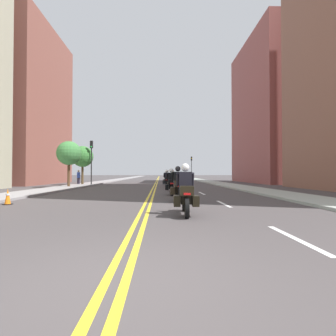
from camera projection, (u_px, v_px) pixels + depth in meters
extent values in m
plane|color=#443F3F|center=(158.00, 180.00, 51.15)|extent=(264.00, 264.00, 0.00)
cube|color=gray|center=(117.00, 180.00, 50.92)|extent=(2.60, 144.00, 0.12)
cube|color=#9CA59C|center=(197.00, 180.00, 51.38)|extent=(2.60, 144.00, 0.12)
cube|color=yellow|center=(157.00, 180.00, 51.14)|extent=(0.12, 132.00, 0.01)
cube|color=yellow|center=(158.00, 180.00, 51.15)|extent=(0.12, 132.00, 0.01)
cube|color=silver|center=(295.00, 239.00, 5.27)|extent=(0.14, 2.40, 0.01)
cube|color=silver|center=(224.00, 204.00, 11.27)|extent=(0.14, 2.40, 0.01)
cube|color=silver|center=(202.00, 193.00, 17.26)|extent=(0.14, 2.40, 0.01)
cube|color=silver|center=(191.00, 188.00, 23.26)|extent=(0.14, 2.40, 0.01)
cube|color=silver|center=(185.00, 185.00, 29.25)|extent=(0.14, 2.40, 0.01)
cube|color=silver|center=(181.00, 183.00, 35.25)|extent=(0.14, 2.40, 0.01)
cube|color=silver|center=(178.00, 182.00, 41.25)|extent=(0.14, 2.40, 0.01)
cube|color=silver|center=(175.00, 180.00, 47.24)|extent=(0.14, 2.40, 0.01)
cube|color=silver|center=(174.00, 180.00, 53.24)|extent=(0.14, 2.40, 0.01)
cube|color=silver|center=(172.00, 179.00, 59.24)|extent=(0.14, 2.40, 0.01)
cube|color=brown|center=(17.00, 106.00, 32.63)|extent=(9.16, 13.53, 19.30)
cube|color=brown|center=(272.00, 112.00, 37.18)|extent=(7.40, 15.59, 20.16)
cube|color=#2D3847|center=(299.00, 147.00, 37.19)|extent=(0.04, 13.10, 0.90)
cube|color=#2D3847|center=(298.00, 108.00, 37.30)|extent=(0.04, 13.10, 0.90)
cube|color=#2D3847|center=(298.00, 70.00, 37.41)|extent=(0.04, 13.10, 0.90)
cylinder|color=black|center=(184.00, 202.00, 9.11)|extent=(0.13, 0.61, 0.60)
cylinder|color=black|center=(187.00, 208.00, 7.65)|extent=(0.13, 0.61, 0.60)
cube|color=silver|center=(184.00, 193.00, 9.12)|extent=(0.15, 0.32, 0.04)
cube|color=black|center=(185.00, 196.00, 8.38)|extent=(0.36, 1.12, 0.40)
cube|color=black|center=(187.00, 191.00, 7.73)|extent=(0.41, 0.37, 0.28)
cube|color=red|center=(187.00, 194.00, 7.54)|extent=(0.20, 0.04, 0.06)
cube|color=black|center=(177.00, 201.00, 7.94)|extent=(0.21, 0.45, 0.32)
cube|color=black|center=(195.00, 201.00, 7.94)|extent=(0.21, 0.45, 0.32)
cube|color=#B2C1CC|center=(184.00, 184.00, 8.86)|extent=(0.36, 0.13, 0.36)
cube|color=black|center=(185.00, 181.00, 8.34)|extent=(0.41, 0.27, 0.58)
cylinder|color=black|center=(178.00, 179.00, 8.50)|extent=(0.11, 0.28, 0.45)
cylinder|color=black|center=(192.00, 179.00, 8.49)|extent=(0.11, 0.28, 0.45)
sphere|color=white|center=(185.00, 167.00, 8.38)|extent=(0.26, 0.26, 0.26)
cylinder|color=black|center=(176.00, 193.00, 13.30)|extent=(0.14, 0.66, 0.66)
cylinder|color=black|center=(179.00, 195.00, 11.85)|extent=(0.14, 0.66, 0.66)
cube|color=silver|center=(176.00, 186.00, 13.31)|extent=(0.15, 0.32, 0.04)
cube|color=black|center=(178.00, 188.00, 12.58)|extent=(0.35, 1.11, 0.40)
cube|color=black|center=(179.00, 184.00, 11.93)|extent=(0.41, 0.37, 0.28)
cube|color=red|center=(180.00, 186.00, 11.74)|extent=(0.20, 0.04, 0.06)
cube|color=black|center=(173.00, 191.00, 12.13)|extent=(0.21, 0.45, 0.32)
cube|color=black|center=(185.00, 191.00, 12.16)|extent=(0.21, 0.45, 0.32)
cube|color=#B2C1CC|center=(177.00, 180.00, 13.05)|extent=(0.36, 0.13, 0.36)
cube|color=black|center=(178.00, 178.00, 12.54)|extent=(0.41, 0.27, 0.58)
cylinder|color=black|center=(173.00, 177.00, 12.68)|extent=(0.11, 0.28, 0.45)
cylinder|color=black|center=(183.00, 177.00, 12.71)|extent=(0.11, 0.28, 0.45)
sphere|color=black|center=(178.00, 169.00, 12.58)|extent=(0.26, 0.26, 0.26)
cylinder|color=black|center=(171.00, 189.00, 16.83)|extent=(0.13, 0.61, 0.61)
cylinder|color=black|center=(172.00, 191.00, 15.24)|extent=(0.13, 0.61, 0.61)
cube|color=silver|center=(171.00, 184.00, 16.84)|extent=(0.14, 0.32, 0.04)
cube|color=black|center=(171.00, 185.00, 16.04)|extent=(0.33, 1.22, 0.40)
cube|color=black|center=(172.00, 182.00, 15.33)|extent=(0.40, 0.36, 0.28)
cube|color=red|center=(172.00, 183.00, 15.13)|extent=(0.20, 0.03, 0.06)
cube|color=black|center=(167.00, 187.00, 15.55)|extent=(0.20, 0.44, 0.32)
cube|color=black|center=(176.00, 187.00, 15.57)|extent=(0.20, 0.44, 0.32)
cube|color=#B2C1CC|center=(171.00, 179.00, 16.56)|extent=(0.36, 0.12, 0.36)
cube|color=black|center=(171.00, 177.00, 16.00)|extent=(0.40, 0.26, 0.57)
cylinder|color=black|center=(167.00, 176.00, 16.15)|extent=(0.10, 0.28, 0.45)
cylinder|color=black|center=(175.00, 176.00, 16.16)|extent=(0.10, 0.28, 0.45)
sphere|color=white|center=(171.00, 170.00, 16.04)|extent=(0.26, 0.26, 0.26)
cylinder|color=black|center=(172.00, 186.00, 20.82)|extent=(0.15, 0.68, 0.68)
cylinder|color=black|center=(173.00, 187.00, 19.21)|extent=(0.15, 0.68, 0.68)
cube|color=silver|center=(172.00, 181.00, 20.83)|extent=(0.15, 0.32, 0.04)
cube|color=black|center=(172.00, 182.00, 20.02)|extent=(0.34, 1.23, 0.40)
cube|color=black|center=(173.00, 180.00, 19.30)|extent=(0.41, 0.37, 0.28)
cube|color=red|center=(173.00, 181.00, 19.11)|extent=(0.20, 0.03, 0.06)
cube|color=black|center=(169.00, 184.00, 19.52)|extent=(0.21, 0.44, 0.32)
cube|color=black|center=(176.00, 184.00, 19.55)|extent=(0.21, 0.44, 0.32)
cube|color=#B2C1CC|center=(172.00, 177.00, 20.54)|extent=(0.36, 0.13, 0.36)
cube|color=black|center=(172.00, 176.00, 19.98)|extent=(0.40, 0.27, 0.52)
cylinder|color=black|center=(169.00, 176.00, 20.12)|extent=(0.11, 0.28, 0.45)
cylinder|color=black|center=(175.00, 176.00, 20.14)|extent=(0.11, 0.28, 0.45)
sphere|color=white|center=(172.00, 171.00, 20.02)|extent=(0.26, 0.26, 0.26)
cylinder|color=black|center=(167.00, 184.00, 24.46)|extent=(0.14, 0.67, 0.66)
cylinder|color=black|center=(167.00, 184.00, 22.94)|extent=(0.14, 0.67, 0.66)
cube|color=silver|center=(167.00, 180.00, 24.47)|extent=(0.15, 0.33, 0.04)
cube|color=black|center=(167.00, 181.00, 23.71)|extent=(0.37, 1.17, 0.40)
cube|color=black|center=(167.00, 179.00, 23.03)|extent=(0.41, 0.38, 0.28)
cube|color=red|center=(167.00, 180.00, 22.83)|extent=(0.20, 0.04, 0.06)
cube|color=black|center=(164.00, 182.00, 23.25)|extent=(0.22, 0.45, 0.32)
cube|color=black|center=(170.00, 182.00, 23.25)|extent=(0.22, 0.45, 0.32)
cube|color=#B2C1CC|center=(167.00, 177.00, 24.20)|extent=(0.36, 0.14, 0.36)
cube|color=black|center=(167.00, 176.00, 23.67)|extent=(0.41, 0.28, 0.57)
cylinder|color=black|center=(164.00, 175.00, 23.82)|extent=(0.11, 0.28, 0.45)
cylinder|color=black|center=(170.00, 175.00, 23.82)|extent=(0.11, 0.28, 0.45)
sphere|color=white|center=(167.00, 171.00, 23.71)|extent=(0.26, 0.26, 0.26)
cylinder|color=black|center=(166.00, 182.00, 28.17)|extent=(0.14, 0.65, 0.64)
cylinder|color=black|center=(167.00, 183.00, 26.66)|extent=(0.14, 0.65, 0.64)
cube|color=silver|center=(166.00, 179.00, 28.18)|extent=(0.15, 0.32, 0.04)
cube|color=black|center=(166.00, 180.00, 27.42)|extent=(0.35, 1.16, 0.40)
cube|color=black|center=(167.00, 178.00, 26.74)|extent=(0.41, 0.37, 0.28)
cube|color=red|center=(167.00, 179.00, 26.55)|extent=(0.20, 0.04, 0.06)
cube|color=black|center=(164.00, 181.00, 26.95)|extent=(0.21, 0.45, 0.32)
cube|color=black|center=(169.00, 181.00, 26.98)|extent=(0.21, 0.45, 0.32)
cube|color=#B2C1CC|center=(166.00, 176.00, 27.91)|extent=(0.36, 0.13, 0.36)
cube|color=black|center=(166.00, 176.00, 27.38)|extent=(0.41, 0.27, 0.52)
cylinder|color=black|center=(164.00, 175.00, 27.52)|extent=(0.11, 0.28, 0.45)
cylinder|color=black|center=(169.00, 175.00, 27.54)|extent=(0.11, 0.28, 0.45)
sphere|color=white|center=(166.00, 172.00, 27.42)|extent=(0.26, 0.26, 0.26)
cylinder|color=black|center=(166.00, 182.00, 31.35)|extent=(0.16, 0.64, 0.64)
cylinder|color=black|center=(167.00, 182.00, 29.74)|extent=(0.16, 0.64, 0.64)
cube|color=silver|center=(166.00, 179.00, 31.36)|extent=(0.16, 0.33, 0.04)
cube|color=black|center=(167.00, 179.00, 30.55)|extent=(0.38, 1.24, 0.40)
cube|color=black|center=(167.00, 178.00, 29.83)|extent=(0.42, 0.38, 0.28)
cube|color=red|center=(168.00, 178.00, 29.64)|extent=(0.20, 0.04, 0.06)
cube|color=black|center=(165.00, 180.00, 30.05)|extent=(0.22, 0.45, 0.32)
cube|color=black|center=(170.00, 180.00, 30.09)|extent=(0.22, 0.45, 0.32)
cube|color=#B2C1CC|center=(167.00, 176.00, 31.08)|extent=(0.37, 0.14, 0.36)
cube|color=black|center=(167.00, 175.00, 30.51)|extent=(0.41, 0.28, 0.60)
cylinder|color=black|center=(165.00, 175.00, 30.64)|extent=(0.11, 0.29, 0.45)
cylinder|color=black|center=(169.00, 175.00, 30.68)|extent=(0.11, 0.29, 0.45)
sphere|color=white|center=(167.00, 171.00, 30.55)|extent=(0.26, 0.26, 0.26)
cube|color=black|center=(8.00, 204.00, 10.98)|extent=(0.30, 0.30, 0.03)
cone|color=orange|center=(8.00, 196.00, 10.99)|extent=(0.24, 0.24, 0.65)
cylinder|color=white|center=(8.00, 194.00, 10.99)|extent=(0.16, 0.16, 0.08)
cylinder|color=black|center=(91.00, 167.00, 28.35)|extent=(0.12, 0.12, 4.09)
cube|color=black|center=(91.00, 144.00, 28.40)|extent=(0.28, 0.28, 0.80)
sphere|color=green|center=(91.00, 147.00, 28.25)|extent=(0.18, 0.18, 0.18)
cylinder|color=black|center=(191.00, 170.00, 53.65)|extent=(0.12, 0.12, 3.98)
cube|color=black|center=(191.00, 159.00, 53.70)|extent=(0.28, 0.28, 0.80)
sphere|color=yellow|center=(192.00, 158.00, 53.55)|extent=(0.18, 0.18, 0.18)
cube|color=#292435|center=(79.00, 181.00, 29.61)|extent=(0.25, 0.31, 0.80)
cube|color=#314FBB|center=(79.00, 175.00, 29.62)|extent=(0.28, 0.39, 0.63)
sphere|color=tan|center=(79.00, 171.00, 29.63)|extent=(0.22, 0.22, 0.22)
cube|color=#A93439|center=(80.00, 177.00, 29.84)|extent=(0.13, 0.17, 0.24)
cylinder|color=#4E3621|center=(69.00, 175.00, 24.10)|extent=(0.24, 0.24, 2.40)
sphere|color=#3E7F3F|center=(69.00, 153.00, 24.13)|extent=(2.21, 2.21, 2.21)
cylinder|color=#4E3C23|center=(82.00, 174.00, 29.00)|extent=(0.24, 0.24, 2.36)
sphere|color=#397C37|center=(83.00, 157.00, 29.04)|extent=(2.33, 2.33, 2.33)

